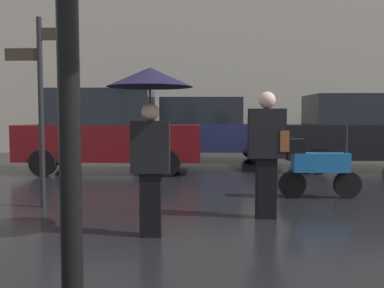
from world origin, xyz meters
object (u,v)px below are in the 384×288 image
(street_signpost, at_px, (41,93))
(parked_car_distant, at_px, (206,129))
(parked_car_left, at_px, (109,131))
(parked_car_right, at_px, (358,132))
(parked_scooter, at_px, (317,166))
(pedestrian_with_umbrella, at_px, (150,102))
(pedestrian_with_bag, at_px, (268,147))

(street_signpost, bearing_deg, parked_car_distant, 68.75)
(parked_car_left, bearing_deg, parked_car_right, 172.24)
(parked_scooter, height_order, parked_car_left, parked_car_left)
(parked_scooter, distance_m, parked_car_distant, 6.11)
(parked_scooter, height_order, parked_car_right, parked_car_right)
(pedestrian_with_umbrella, bearing_deg, parked_car_distant, 55.78)
(pedestrian_with_bag, relative_size, parked_car_distant, 0.38)
(parked_car_left, distance_m, parked_car_right, 6.45)
(pedestrian_with_umbrella, distance_m, parked_car_distant, 8.17)
(parked_car_right, bearing_deg, parked_car_left, -8.57)
(pedestrian_with_bag, distance_m, street_signpost, 3.46)
(parked_car_left, xyz_separation_m, parked_car_right, (6.42, 0.60, -0.04))
(parked_scooter, distance_m, parked_car_right, 4.44)
(parked_scooter, height_order, parked_car_distant, parked_car_distant)
(pedestrian_with_bag, bearing_deg, parked_car_right, -136.16)
(pedestrian_with_umbrella, relative_size, parked_car_left, 0.44)
(pedestrian_with_umbrella, xyz_separation_m, street_signpost, (-1.83, 1.50, 0.20))
(parked_car_right, distance_m, parked_car_distant, 4.41)
(parked_car_distant, height_order, street_signpost, street_signpost)
(parked_car_right, bearing_deg, street_signpost, 21.67)
(pedestrian_with_umbrella, distance_m, street_signpost, 2.37)
(street_signpost, bearing_deg, pedestrian_with_bag, -10.50)
(parked_scooter, xyz_separation_m, parked_car_left, (-4.28, 3.27, 0.47))
(pedestrian_with_umbrella, bearing_deg, parked_car_right, 23.73)
(parked_car_left, relative_size, street_signpost, 1.55)
(parked_car_left, bearing_deg, parked_car_distant, -147.15)
(parked_car_left, bearing_deg, street_signpost, 75.33)
(parked_car_distant, xyz_separation_m, street_signpost, (-2.57, -6.62, 0.75))
(parked_scooter, distance_m, street_signpost, 4.62)
(parked_scooter, bearing_deg, pedestrian_with_bag, -122.05)
(parked_scooter, xyz_separation_m, parked_car_distant, (-1.82, 5.82, 0.44))
(parked_car_right, bearing_deg, parked_car_distant, -40.14)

